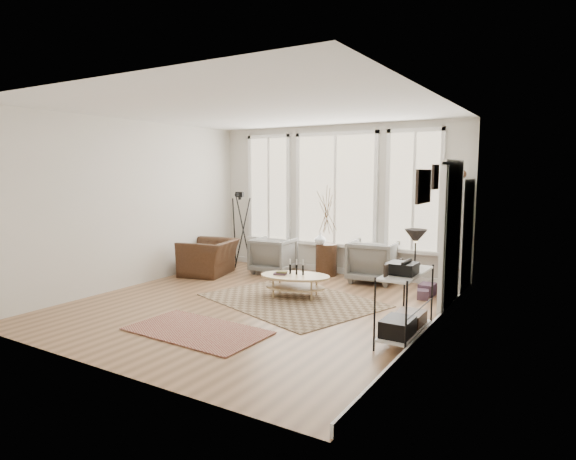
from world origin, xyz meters
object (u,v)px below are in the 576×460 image
Objects in this scene: low_shelf at (405,298)px; armchair_right at (373,261)px; coffee_table at (295,280)px; armchair_left at (273,255)px; side_table at (326,233)px; bookcase at (458,237)px; accent_chair at (209,257)px.

armchair_right is (-1.44, 2.69, -0.13)m from low_shelf.
armchair_left is at bearing 133.42° from coffee_table.
low_shelf is at bearing 139.30° from armchair_left.
low_shelf is 1.02× the size of coffee_table.
side_table is (1.00, 0.34, 0.48)m from armchair_left.
side_table reaches higher than armchair_right.
accent_chair is (-4.49, -0.89, -0.62)m from bookcase.
armchair_left is 1.16m from side_table.
coffee_table is (-2.14, 1.03, -0.23)m from low_shelf.
bookcase is 1.61m from armchair_right.
armchair_left reaches higher than coffee_table.
low_shelf reaches higher than armchair_left.
side_table is (-0.99, 0.05, 0.45)m from armchair_right.
side_table is at bearing 174.83° from bookcase.
bookcase is 1.58× the size of low_shelf.
armchair_right is 1.09m from side_table.
bookcase is 1.19× the size of side_table.
coffee_table is (-2.19, -1.49, -0.68)m from bookcase.
bookcase reaches higher than accent_chair.
coffee_table is at bearing -80.23° from side_table.
bookcase reaches higher than side_table.
side_table is (-0.30, 1.71, 0.55)m from coffee_table.
accent_chair is at bearing 159.87° from low_shelf.
armchair_left is 0.74× the size of accent_chair.
bookcase is at bearing 34.18° from coffee_table.
armchair_left is at bearing 113.76° from accent_chair.
low_shelf is at bearing 55.71° from accent_chair.
bookcase is 2.44× the size of armchair_right.
armchair_right is at bearing -177.57° from armchair_left.
accent_chair is (-4.44, 1.63, -0.17)m from low_shelf.
armchair_right is at bearing 95.40° from accent_chair.
bookcase is at bearing 168.78° from armchair_right.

